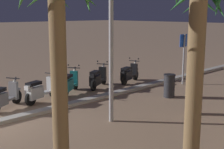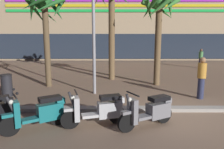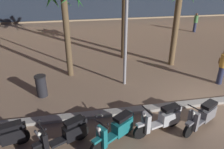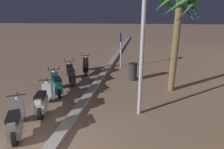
{
  "view_description": "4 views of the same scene",
  "coord_description": "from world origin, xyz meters",
  "px_view_note": "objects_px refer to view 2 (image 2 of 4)",
  "views": [
    {
      "loc": [
        3.62,
        9.5,
        3.39
      ],
      "look_at": [
        -4.08,
        1.63,
        1.23
      ],
      "focal_mm": 50.7,
      "sensor_mm": 36.0,
      "label": 1
    },
    {
      "loc": [
        -2.28,
        -6.39,
        2.43
      ],
      "look_at": [
        -2.28,
        0.1,
        1.31
      ],
      "focal_mm": 32.96,
      "sensor_mm": 36.0,
      "label": 2
    },
    {
      "loc": [
        -5.3,
        -6.19,
        4.87
      ],
      "look_at": [
        -3.96,
        1.06,
        1.31
      ],
      "focal_mm": 34.59,
      "sensor_mm": 36.0,
      "label": 3
    },
    {
      "loc": [
        2.97,
        2.63,
        3.35
      ],
      "look_at": [
        -3.74,
        1.52,
        1.22
      ],
      "focal_mm": 29.29,
      "sensor_mm": 36.0,
      "label": 4
    }
  ],
  "objects_px": {
    "scooter_silver_mid_centre": "(100,110)",
    "palm_tree_far_corner": "(159,17)",
    "palm_tree_mid_walkway": "(45,17)",
    "pedestrian_strolling_near_curb": "(202,77)",
    "palm_tree_by_mall_entrance": "(112,5)",
    "litter_bin": "(7,85)",
    "pedestrian_by_palm_tree": "(201,58)",
    "scooter_grey_lead_nearest": "(151,111)",
    "scooter_teal_gap_after_mid": "(40,113)"
  },
  "relations": [
    {
      "from": "scooter_grey_lead_nearest",
      "to": "pedestrian_strolling_near_curb",
      "type": "xyz_separation_m",
      "value": [
        2.57,
        2.74,
        0.46
      ]
    },
    {
      "from": "scooter_grey_lead_nearest",
      "to": "litter_bin",
      "type": "bearing_deg",
      "value": 150.93
    },
    {
      "from": "pedestrian_strolling_near_curb",
      "to": "scooter_silver_mid_centre",
      "type": "bearing_deg",
      "value": -146.29
    },
    {
      "from": "palm_tree_far_corner",
      "to": "scooter_teal_gap_after_mid",
      "type": "bearing_deg",
      "value": -128.22
    },
    {
      "from": "palm_tree_by_mall_entrance",
      "to": "litter_bin",
      "type": "height_order",
      "value": "palm_tree_by_mall_entrance"
    },
    {
      "from": "scooter_teal_gap_after_mid",
      "to": "scooter_grey_lead_nearest",
      "type": "bearing_deg",
      "value": 3.29
    },
    {
      "from": "litter_bin",
      "to": "scooter_teal_gap_after_mid",
      "type": "bearing_deg",
      "value": -52.0
    },
    {
      "from": "palm_tree_far_corner",
      "to": "litter_bin",
      "type": "xyz_separation_m",
      "value": [
        -6.9,
        -2.23,
        -3.03
      ]
    },
    {
      "from": "pedestrian_by_palm_tree",
      "to": "litter_bin",
      "type": "bearing_deg",
      "value": -144.07
    },
    {
      "from": "pedestrian_strolling_near_curb",
      "to": "palm_tree_by_mall_entrance",
      "type": "bearing_deg",
      "value": 131.38
    },
    {
      "from": "palm_tree_by_mall_entrance",
      "to": "pedestrian_strolling_near_curb",
      "type": "relative_size",
      "value": 3.42
    },
    {
      "from": "palm_tree_by_mall_entrance",
      "to": "pedestrian_by_palm_tree",
      "type": "height_order",
      "value": "palm_tree_by_mall_entrance"
    },
    {
      "from": "pedestrian_by_palm_tree",
      "to": "litter_bin",
      "type": "relative_size",
      "value": 1.71
    },
    {
      "from": "litter_bin",
      "to": "scooter_silver_mid_centre",
      "type": "bearing_deg",
      "value": -36.12
    },
    {
      "from": "palm_tree_mid_walkway",
      "to": "pedestrian_by_palm_tree",
      "type": "xyz_separation_m",
      "value": [
        10.76,
        6.82,
        -2.67
      ]
    },
    {
      "from": "scooter_silver_mid_centre",
      "to": "palm_tree_mid_walkway",
      "type": "relative_size",
      "value": 0.4
    },
    {
      "from": "palm_tree_mid_walkway",
      "to": "palm_tree_by_mall_entrance",
      "type": "height_order",
      "value": "palm_tree_by_mall_entrance"
    },
    {
      "from": "palm_tree_by_mall_entrance",
      "to": "pedestrian_strolling_near_curb",
      "type": "distance_m",
      "value": 6.57
    },
    {
      "from": "scooter_silver_mid_centre",
      "to": "pedestrian_by_palm_tree",
      "type": "bearing_deg",
      "value": 56.28
    },
    {
      "from": "palm_tree_by_mall_entrance",
      "to": "palm_tree_mid_walkway",
      "type": "bearing_deg",
      "value": -149.11
    },
    {
      "from": "scooter_silver_mid_centre",
      "to": "palm_tree_far_corner",
      "type": "relative_size",
      "value": 0.39
    },
    {
      "from": "scooter_grey_lead_nearest",
      "to": "litter_bin",
      "type": "height_order",
      "value": "scooter_grey_lead_nearest"
    },
    {
      "from": "scooter_teal_gap_after_mid",
      "to": "pedestrian_strolling_near_curb",
      "type": "xyz_separation_m",
      "value": [
        5.59,
        2.91,
        0.45
      ]
    },
    {
      "from": "palm_tree_far_corner",
      "to": "palm_tree_mid_walkway",
      "type": "bearing_deg",
      "value": -176.27
    },
    {
      "from": "palm_tree_mid_walkway",
      "to": "pedestrian_strolling_near_curb",
      "type": "bearing_deg",
      "value": -17.83
    },
    {
      "from": "scooter_teal_gap_after_mid",
      "to": "scooter_grey_lead_nearest",
      "type": "xyz_separation_m",
      "value": [
        3.03,
        0.17,
        -0.01
      ]
    },
    {
      "from": "pedestrian_by_palm_tree",
      "to": "palm_tree_by_mall_entrance",
      "type": "bearing_deg",
      "value": -147.01
    },
    {
      "from": "scooter_teal_gap_after_mid",
      "to": "pedestrian_strolling_near_curb",
      "type": "height_order",
      "value": "pedestrian_strolling_near_curb"
    },
    {
      "from": "scooter_grey_lead_nearest",
      "to": "palm_tree_mid_walkway",
      "type": "distance_m",
      "value": 7.29
    },
    {
      "from": "scooter_silver_mid_centre",
      "to": "pedestrian_by_palm_tree",
      "type": "xyz_separation_m",
      "value": [
        7.82,
        11.72,
        0.39
      ]
    },
    {
      "from": "scooter_silver_mid_centre",
      "to": "pedestrian_strolling_near_curb",
      "type": "xyz_separation_m",
      "value": [
        4.0,
        2.67,
        0.46
      ]
    },
    {
      "from": "scooter_grey_lead_nearest",
      "to": "palm_tree_far_corner",
      "type": "xyz_separation_m",
      "value": [
        1.32,
        5.34,
        3.07
      ]
    },
    {
      "from": "scooter_silver_mid_centre",
      "to": "pedestrian_strolling_near_curb",
      "type": "height_order",
      "value": "pedestrian_strolling_near_curb"
    },
    {
      "from": "scooter_silver_mid_centre",
      "to": "litter_bin",
      "type": "distance_m",
      "value": 5.15
    },
    {
      "from": "litter_bin",
      "to": "palm_tree_far_corner",
      "type": "bearing_deg",
      "value": 17.92
    },
    {
      "from": "scooter_silver_mid_centre",
      "to": "pedestrian_by_palm_tree",
      "type": "relative_size",
      "value": 1.12
    },
    {
      "from": "scooter_teal_gap_after_mid",
      "to": "palm_tree_mid_walkway",
      "type": "bearing_deg",
      "value": 104.64
    },
    {
      "from": "pedestrian_strolling_near_curb",
      "to": "litter_bin",
      "type": "height_order",
      "value": "pedestrian_strolling_near_curb"
    },
    {
      "from": "palm_tree_far_corner",
      "to": "pedestrian_by_palm_tree",
      "type": "xyz_separation_m",
      "value": [
        5.08,
        6.45,
        -2.67
      ]
    },
    {
      "from": "palm_tree_by_mall_entrance",
      "to": "scooter_teal_gap_after_mid",
      "type": "bearing_deg",
      "value": -105.09
    },
    {
      "from": "pedestrian_strolling_near_curb",
      "to": "scooter_grey_lead_nearest",
      "type": "bearing_deg",
      "value": -133.19
    },
    {
      "from": "palm_tree_by_mall_entrance",
      "to": "pedestrian_by_palm_tree",
      "type": "distance_m",
      "value": 9.63
    },
    {
      "from": "scooter_teal_gap_after_mid",
      "to": "scooter_silver_mid_centre",
      "type": "xyz_separation_m",
      "value": [
        1.6,
        0.24,
        -0.01
      ]
    },
    {
      "from": "scooter_grey_lead_nearest",
      "to": "litter_bin",
      "type": "xyz_separation_m",
      "value": [
        -5.59,
        3.11,
        0.04
      ]
    },
    {
      "from": "scooter_teal_gap_after_mid",
      "to": "scooter_grey_lead_nearest",
      "type": "height_order",
      "value": "scooter_teal_gap_after_mid"
    },
    {
      "from": "scooter_teal_gap_after_mid",
      "to": "palm_tree_by_mall_entrance",
      "type": "relative_size",
      "value": 0.26
    },
    {
      "from": "scooter_teal_gap_after_mid",
      "to": "palm_tree_mid_walkway",
      "type": "height_order",
      "value": "palm_tree_mid_walkway"
    },
    {
      "from": "scooter_silver_mid_centre",
      "to": "palm_tree_by_mall_entrance",
      "type": "relative_size",
      "value": 0.31
    },
    {
      "from": "litter_bin",
      "to": "pedestrian_strolling_near_curb",
      "type": "bearing_deg",
      "value": -2.6
    },
    {
      "from": "scooter_silver_mid_centre",
      "to": "palm_tree_far_corner",
      "type": "height_order",
      "value": "palm_tree_far_corner"
    }
  ]
}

